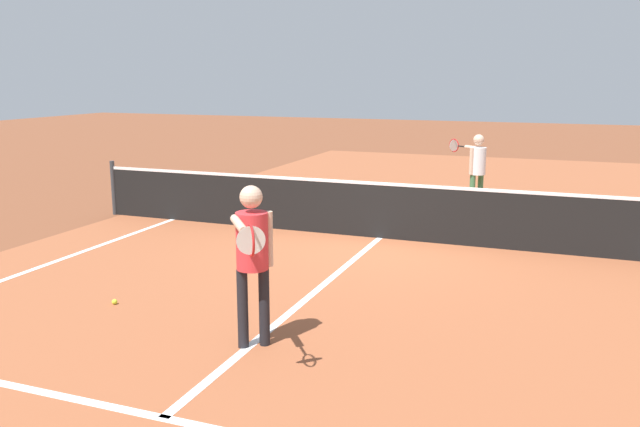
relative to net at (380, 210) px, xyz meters
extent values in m
plane|color=brown|center=(0.00, 0.00, -0.49)|extent=(60.00, 60.00, 0.00)
cube|color=#9E5433|center=(0.00, 0.00, -0.49)|extent=(10.62, 24.40, 0.00)
cube|color=white|center=(0.00, -6.40, -0.49)|extent=(8.22, 0.10, 0.01)
cube|color=white|center=(0.00, -3.20, -0.49)|extent=(0.10, 6.40, 0.01)
cylinder|color=#33383D|center=(-5.45, 0.00, 0.04)|extent=(0.09, 0.09, 1.07)
cube|color=black|center=(0.00, 0.00, -0.04)|extent=(10.91, 0.02, 0.91)
cube|color=white|center=(0.00, 0.00, 0.44)|extent=(10.91, 0.03, 0.05)
cylinder|color=black|center=(0.13, -4.77, -0.08)|extent=(0.11, 0.11, 0.82)
cylinder|color=black|center=(-0.05, -4.90, -0.08)|extent=(0.11, 0.11, 0.82)
cylinder|color=red|center=(0.04, -4.83, 0.61)|extent=(0.32, 0.32, 0.57)
sphere|color=beige|center=(0.04, -4.83, 1.05)|extent=(0.23, 0.23, 0.23)
cylinder|color=beige|center=(0.17, -4.73, 0.62)|extent=(0.08, 0.08, 0.56)
cylinder|color=beige|center=(0.07, -5.16, 0.85)|extent=(0.40, 0.49, 0.08)
cylinder|color=black|center=(0.30, -5.47, 0.85)|extent=(0.15, 0.19, 0.03)
torus|color=red|center=(0.45, -5.66, 0.85)|extent=(0.19, 0.24, 0.28)
cylinder|color=silver|center=(0.45, -5.66, 0.85)|extent=(0.20, 0.15, 0.25)
cylinder|color=#3F7247|center=(1.15, 2.67, -0.11)|extent=(0.11, 0.11, 0.77)
cylinder|color=#3F7247|center=(1.28, 2.85, -0.11)|extent=(0.11, 0.11, 0.77)
cylinder|color=white|center=(1.22, 2.76, 0.55)|extent=(0.32, 0.32, 0.54)
sphere|color=beige|center=(1.22, 2.76, 0.97)|extent=(0.21, 0.21, 0.21)
cylinder|color=beige|center=(1.11, 2.62, 0.56)|extent=(0.08, 0.08, 0.53)
cylinder|color=beige|center=(1.11, 3.05, 0.77)|extent=(0.47, 0.38, 0.08)
cylinder|color=black|center=(0.82, 3.28, 0.77)|extent=(0.19, 0.16, 0.03)
torus|color=red|center=(0.63, 3.43, 0.77)|extent=(0.24, 0.19, 0.28)
cylinder|color=silver|center=(0.63, 3.43, 0.77)|extent=(0.16, 0.20, 0.25)
sphere|color=#CCE033|center=(-2.09, -4.32, -0.46)|extent=(0.07, 0.07, 0.07)
sphere|color=#CCE033|center=(-1.40, -1.52, -0.46)|extent=(0.07, 0.07, 0.07)
camera|label=1|loc=(2.90, -10.45, 2.21)|focal=36.77mm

